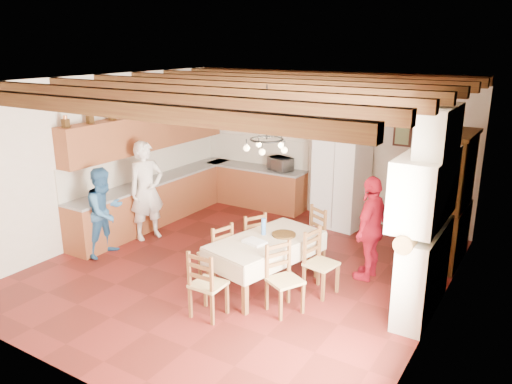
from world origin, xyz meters
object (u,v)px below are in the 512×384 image
at_px(hutch, 451,199).
at_px(chair_left_far, 250,239).
at_px(refrigerator, 341,181).
at_px(microwave, 280,164).
at_px(chair_end_far, 309,237).
at_px(person_woman_red, 371,228).
at_px(chair_right_near, 285,279).
at_px(person_man, 147,191).
at_px(dining_table, 266,244).
at_px(chair_left_near, 216,252).
at_px(person_woman_blue, 105,212).
at_px(chair_right_far, 321,263).
at_px(chair_end_near, 208,283).

bearing_deg(hutch, chair_left_far, -143.68).
xyz_separation_m(hutch, chair_left_far, (-2.68, -1.90, -0.62)).
bearing_deg(refrigerator, microwave, -179.93).
relative_size(chair_end_far, person_woman_red, 0.59).
bearing_deg(chair_right_near, chair_left_far, 77.85).
relative_size(hutch, person_man, 1.19).
xyz_separation_m(chair_left_far, person_man, (-2.31, 0.09, 0.44)).
bearing_deg(person_man, dining_table, -79.62).
height_order(dining_table, chair_left_near, chair_left_near).
relative_size(chair_left_near, chair_right_near, 1.00).
distance_m(hutch, chair_left_far, 3.34).
height_order(chair_end_far, person_woman_red, person_woman_red).
height_order(person_woman_blue, person_woman_red, person_woman_red).
height_order(person_woman_blue, microwave, person_woman_blue).
xyz_separation_m(person_woman_blue, person_woman_red, (4.16, 1.50, 0.05)).
distance_m(chair_right_far, chair_end_far, 1.02).
height_order(hutch, dining_table, hutch).
height_order(person_man, person_woman_red, person_man).
bearing_deg(chair_end_near, dining_table, -102.02).
height_order(dining_table, microwave, microwave).
xyz_separation_m(chair_right_near, microwave, (-2.16, 3.75, 0.56)).
xyz_separation_m(chair_end_near, chair_end_far, (0.42, 2.20, 0.00)).
bearing_deg(person_woman_blue, chair_left_near, -88.53).
distance_m(chair_end_near, person_man, 3.17).
xyz_separation_m(chair_right_near, chair_right_far, (0.20, 0.74, 0.00)).
bearing_deg(person_woman_red, chair_end_near, -29.92).
distance_m(chair_end_far, person_woman_red, 1.07).
bearing_deg(dining_table, chair_end_near, -101.22).
xyz_separation_m(chair_right_far, person_woman_red, (0.42, 0.86, 0.34)).
bearing_deg(chair_end_far, person_woman_blue, -127.23).
relative_size(dining_table, person_woman_red, 1.17).
bearing_deg(microwave, dining_table, -46.60).
bearing_deg(microwave, refrigerator, 10.67).
height_order(chair_right_near, chair_end_far, same).
relative_size(chair_left_near, microwave, 1.88).
xyz_separation_m(refrigerator, dining_table, (0.09, -3.07, -0.24)).
bearing_deg(person_man, chair_left_far, -71.12).
bearing_deg(chair_left_near, chair_end_near, 45.24).
xyz_separation_m(hutch, dining_table, (-2.11, -2.35, -0.41)).
height_order(chair_right_far, person_woman_red, person_woman_red).
bearing_deg(chair_end_far, chair_end_near, -73.11).
xyz_separation_m(dining_table, chair_left_near, (-0.74, -0.26, -0.21)).
height_order(dining_table, chair_right_near, chair_right_near).
bearing_deg(person_man, chair_end_far, -59.17).
relative_size(chair_left_near, chair_end_far, 1.00).
bearing_deg(chair_left_far, person_woman_red, 137.32).
xyz_separation_m(hutch, chair_right_near, (-1.52, -2.85, -0.62)).
relative_size(chair_right_far, chair_end_near, 1.00).
xyz_separation_m(hutch, person_man, (-4.99, -1.81, -0.18)).
xyz_separation_m(chair_left_near, chair_end_near, (0.51, -0.87, 0.00)).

